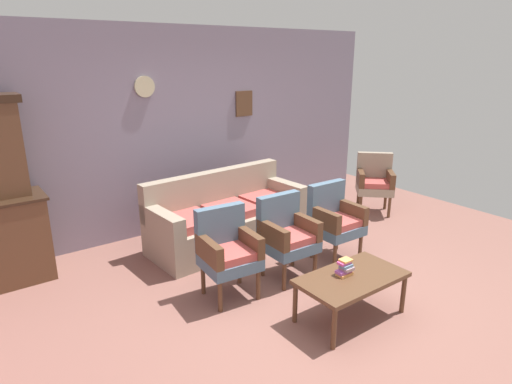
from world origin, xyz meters
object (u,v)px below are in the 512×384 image
book_stack_on_table (345,268)px  wingback_chair_by_fireplace (375,180)px  coffee_table (351,280)px  armchair_row_middle (335,218)px  armchair_by_doorway (287,233)px  floral_couch (227,219)px  armchair_near_cabinet (227,249)px

book_stack_on_table → wingback_chair_by_fireplace: bearing=34.3°
book_stack_on_table → coffee_table: bearing=-60.4°
wingback_chair_by_fireplace → armchair_row_middle: bearing=-155.1°
book_stack_on_table → armchair_by_doorway: bearing=85.4°
wingback_chair_by_fireplace → coffee_table: (-2.46, -1.75, -0.12)m
floral_couch → coffee_table: size_ratio=2.09×
floral_couch → book_stack_on_table: floral_couch is taller
floral_couch → armchair_by_doorway: 1.15m
armchair_near_cabinet → wingback_chair_by_fireplace: bearing=13.4°
armchair_by_doorway → wingback_chair_by_fireplace: bearing=18.1°
armchair_by_doorway → wingback_chair_by_fireplace: 2.54m
floral_couch → coffee_table: (-0.01, -2.10, 0.05)m
floral_couch → wingback_chair_by_fireplace: 2.48m
coffee_table → book_stack_on_table: book_stack_on_table is taller
book_stack_on_table → armchair_near_cabinet: bearing=124.6°
armchair_row_middle → coffee_table: bearing=-128.8°
floral_couch → armchair_by_doorway: size_ratio=2.33×
armchair_near_cabinet → armchair_row_middle: (1.47, -0.03, 0.00)m
armchair_by_doorway → book_stack_on_table: armchair_by_doorway is taller
armchair_near_cabinet → armchair_row_middle: same height
armchair_by_doorway → coffee_table: bearing=-92.4°
coffee_table → wingback_chair_by_fireplace: bearing=35.5°
armchair_row_middle → book_stack_on_table: armchair_row_middle is taller
floral_couch → coffee_table: floral_couch is taller
floral_couch → wingback_chair_by_fireplace: same height
armchair_near_cabinet → armchair_by_doorway: size_ratio=1.00×
armchair_row_middle → book_stack_on_table: size_ratio=5.75×
armchair_near_cabinet → armchair_by_doorway: 0.73m
armchair_by_doorway → book_stack_on_table: (-0.07, -0.91, -0.01)m
armchair_row_middle → wingback_chair_by_fireplace: same height
coffee_table → armchair_by_doorway: bearing=87.6°
floral_couch → armchair_by_doorway: (0.03, -1.13, 0.17)m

